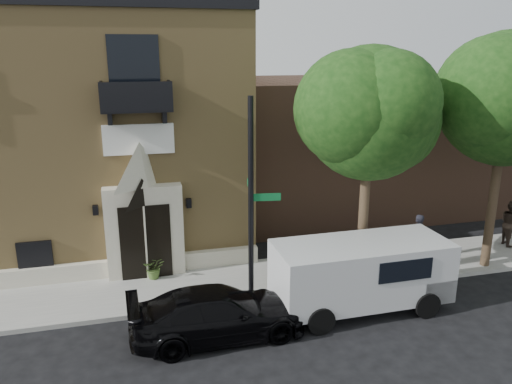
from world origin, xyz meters
TOP-DOWN VIEW (x-y plane):
  - ground at (0.00, 0.00)m, footprint 120.00×120.00m
  - sidewalk at (1.00, 1.50)m, footprint 42.00×3.00m
  - church at (-2.99, 7.95)m, footprint 12.20×11.01m
  - neighbour_building at (12.00, 9.00)m, footprint 18.00×8.00m
  - street_tree_left at (6.03, 0.35)m, footprint 4.97×4.38m
  - street_tree_mid at (11.03, 0.35)m, footprint 5.21×4.64m
  - black_sedan at (0.74, -1.54)m, footprint 4.94×2.13m
  - cargo_van at (5.44, -1.09)m, footprint 5.38×2.32m
  - street_sign at (2.17, 0.34)m, footprint 1.00×1.06m
  - fire_hydrant at (6.30, 0.59)m, footprint 0.40×0.32m
  - dumpster at (5.54, 0.38)m, footprint 1.83×1.29m
  - planter at (-0.77, 2.37)m, footprint 0.76×0.67m
  - pedestrian_near at (8.81, 1.54)m, footprint 0.75×0.63m
  - pedestrian_far at (13.25, 1.89)m, footprint 0.88×1.03m

SIDE VIEW (x-z plane):
  - ground at x=0.00m, z-range 0.00..0.00m
  - sidewalk at x=1.00m, z-range 0.00..0.15m
  - fire_hydrant at x=6.30m, z-range 0.14..0.85m
  - planter at x=-0.77m, z-range 0.15..0.94m
  - dumpster at x=5.54m, z-range 0.16..1.25m
  - black_sedan at x=0.74m, z-range 0.00..1.42m
  - pedestrian_near at x=8.81m, z-range 0.15..1.91m
  - pedestrian_far at x=13.25m, z-range 0.15..2.00m
  - cargo_van at x=5.44m, z-range 0.13..2.30m
  - neighbour_building at x=12.00m, z-range 0.00..6.40m
  - street_sign at x=2.17m, z-range 0.17..6.49m
  - church at x=-2.99m, z-range -0.02..9.28m
  - street_tree_left at x=6.03m, z-range 1.98..9.75m
  - street_tree_mid at x=11.03m, z-range 2.07..10.32m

